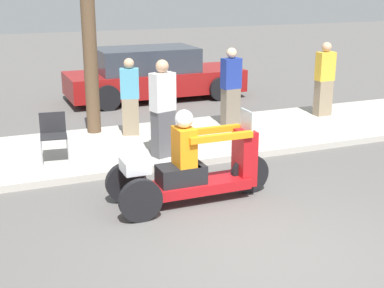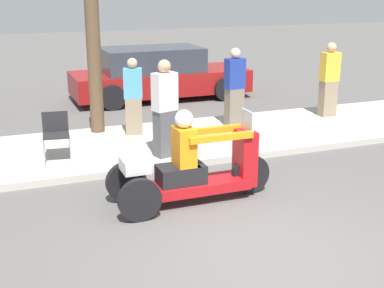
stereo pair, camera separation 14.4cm
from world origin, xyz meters
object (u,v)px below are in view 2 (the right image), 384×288
at_px(spectator_end_of_line, 329,81).
at_px(parked_car_lot_left, 158,75).
at_px(spectator_mid_group, 133,98).
at_px(tree_trunk, 95,67).
at_px(motorcycle_trike, 192,170).
at_px(spectator_near_curb, 165,111).
at_px(spectator_far_back, 235,89).
at_px(folding_chair_curbside, 56,131).

xyz_separation_m(spectator_end_of_line, parked_car_lot_left, (-2.90, 3.72, -0.26)).
bearing_deg(spectator_mid_group, tree_trunk, 144.00).
xyz_separation_m(motorcycle_trike, tree_trunk, (-0.60, 3.87, 0.97)).
bearing_deg(tree_trunk, spectator_near_curb, -68.81).
height_order(motorcycle_trike, spectator_far_back, spectator_far_back).
bearing_deg(spectator_far_back, folding_chair_curbside, -166.21).
bearing_deg(spectator_far_back, spectator_end_of_line, -0.03).
distance_m(spectator_end_of_line, folding_chair_curbside, 6.29).
bearing_deg(tree_trunk, spectator_mid_group, -36.00).
height_order(spectator_end_of_line, parked_car_lot_left, spectator_end_of_line).
relative_size(folding_chair_curbside, parked_car_lot_left, 0.17).
xyz_separation_m(spectator_near_curb, spectator_far_back, (2.04, 1.47, -0.03)).
relative_size(spectator_near_curb, folding_chair_curbside, 2.09).
xyz_separation_m(motorcycle_trike, parked_car_lot_left, (1.71, 7.02, 0.18)).
bearing_deg(tree_trunk, motorcycle_trike, -81.25).
xyz_separation_m(spectator_end_of_line, spectator_far_back, (-2.37, 0.00, -0.01)).
height_order(spectator_mid_group, folding_chair_curbside, spectator_mid_group).
distance_m(spectator_near_curb, parked_car_lot_left, 5.41).
height_order(spectator_far_back, parked_car_lot_left, spectator_far_back).
distance_m(motorcycle_trike, folding_chair_curbside, 2.86).
distance_m(parked_car_lot_left, tree_trunk, 3.97).
relative_size(spectator_end_of_line, tree_trunk, 0.62).
distance_m(spectator_mid_group, folding_chair_curbside, 1.99).
xyz_separation_m(spectator_near_curb, tree_trunk, (-0.79, 2.04, 0.52)).
xyz_separation_m(spectator_mid_group, folding_chair_curbside, (-1.67, -1.05, -0.24)).
relative_size(spectator_end_of_line, spectator_far_back, 1.01).
height_order(spectator_near_curb, spectator_mid_group, spectator_near_curb).
bearing_deg(folding_chair_curbside, motorcycle_trike, -55.54).
distance_m(spectator_end_of_line, spectator_far_back, 2.37).
distance_m(spectator_near_curb, tree_trunk, 2.25).
bearing_deg(spectator_near_curb, spectator_far_back, 35.78).
relative_size(motorcycle_trike, spectator_end_of_line, 1.45).
distance_m(folding_chair_curbside, tree_trunk, 2.01).
distance_m(spectator_near_curb, spectator_far_back, 2.51).
bearing_deg(parked_car_lot_left, spectator_near_curb, -106.22).
bearing_deg(folding_chair_curbside, spectator_near_curb, -16.12).
height_order(parked_car_lot_left, tree_trunk, tree_trunk).
relative_size(spectator_end_of_line, folding_chair_curbside, 2.04).
xyz_separation_m(spectator_far_back, folding_chair_curbside, (-3.85, -0.94, -0.29)).
xyz_separation_m(spectator_near_curb, folding_chair_curbside, (-1.81, 0.52, -0.32)).
relative_size(spectator_end_of_line, spectator_mid_group, 1.09).
xyz_separation_m(spectator_far_back, spectator_mid_group, (-2.18, 0.10, -0.06)).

